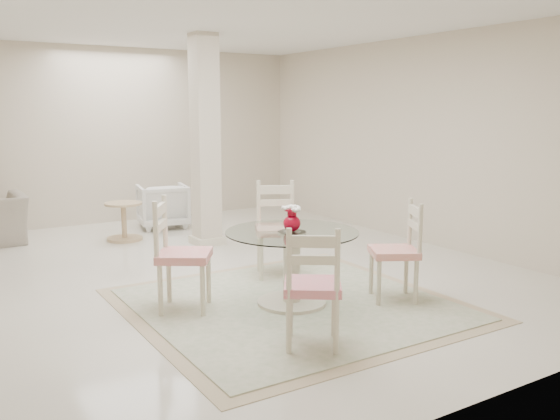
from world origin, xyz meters
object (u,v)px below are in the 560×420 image
column (205,141)px  dining_chair_east (401,244)px  red_vase (292,218)px  armchair_white (163,206)px  dining_table (292,268)px  dining_chair_north (277,221)px  dining_chair_west (176,246)px  dining_chair_south (313,279)px  side_table (124,223)px

column → dining_chair_east: size_ratio=2.62×
red_vase → armchair_white: red_vase is taller
dining_table → dining_chair_north: 1.05m
dining_chair_east → column: bearing=-141.7°
dining_table → dining_chair_west: 1.05m
dining_table → dining_chair_south: 1.04m
red_vase → dining_chair_north: (0.41, 0.93, -0.22)m
red_vase → side_table: 3.55m
dining_table → red_vase: size_ratio=4.99×
side_table → armchair_white: bearing=36.8°
column → dining_chair_south: bearing=-102.9°
dining_chair_north → armchair_white: size_ratio=1.54×
dining_chair_west → side_table: dining_chair_west is taller
red_vase → dining_chair_east: bearing=-24.0°
column → dining_chair_west: 2.74m
red_vase → side_table: size_ratio=0.46×
column → dining_chair_south: column is taller
column → side_table: (-0.86, 0.79, -1.11)m
dining_chair_south → side_table: 4.41m
red_vase → dining_chair_north: dining_chair_north is taller
column → dining_chair_east: column is taller
column → side_table: column is taller
dining_chair_east → dining_chair_north: dining_chair_north is taller
dining_table → dining_chair_north: size_ratio=1.08×
column → dining_chair_north: size_ratio=2.44×
dining_chair_east → dining_chair_south: 1.44m
armchair_white → dining_chair_west: bearing=81.6°
dining_chair_east → side_table: dining_chair_east is taller
dining_table → side_table: size_ratio=2.30×
column → dining_chair_north: column is taller
dining_chair_east → armchair_white: (-0.61, 4.47, -0.22)m
armchair_white → side_table: (-0.77, -0.58, -0.09)m
column → side_table: 1.61m
dining_table → armchair_white: size_ratio=1.65×
red_vase → dining_chair_west: dining_chair_west is taller
dining_chair_south → side_table: dining_chair_south is taller
armchair_white → dining_chair_east: bearing=108.4°
red_vase → dining_chair_south: dining_chair_south is taller
column → dining_chair_south: (-0.83, -3.61, -0.80)m
dining_chair_west → dining_chair_south: size_ratio=1.07×
dining_chair_west → dining_chair_south: bearing=-126.3°
column → dining_chair_south: 3.79m
red_vase → dining_chair_south: bearing=-114.4°
red_vase → dining_chair_west: 1.05m
dining_chair_east → dining_chair_north: 1.44m
column → dining_table: (-0.41, -2.68, -1.00)m
dining_chair_east → dining_chair_west: dining_chair_west is taller
dining_chair_north → dining_chair_west: bearing=-132.9°
dining_table → side_table: 3.51m
red_vase → dining_chair_north: 1.05m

